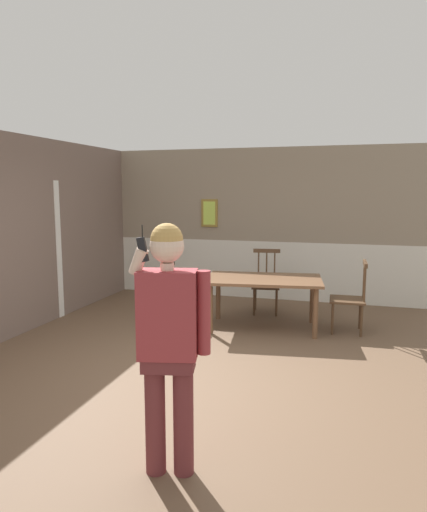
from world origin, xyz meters
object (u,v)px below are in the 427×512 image
chair_by_doorway (350,298)px  person_figure (169,333)px  dining_table (264,284)px  chair_near_window (266,283)px  chair_at_table_head (181,294)px

chair_by_doorway → person_figure: (-1.18, -3.74, 0.52)m
dining_table → chair_near_window: bearing=97.7°
dining_table → chair_by_doorway: 1.20m
chair_by_doorway → chair_at_table_head: 2.38m
person_figure → chair_by_doorway: bearing=-120.4°
dining_table → chair_by_doorway: (1.18, 0.15, -0.16)m
chair_near_window → chair_by_doorway: size_ratio=1.02×
chair_near_window → chair_by_doorway: (1.30, -0.71, 0.01)m
dining_table → chair_near_window: 0.89m
chair_near_window → person_figure: 4.48m
chair_at_table_head → person_figure: size_ratio=0.52×
dining_table → chair_by_doorway: chair_by_doorway is taller
chair_near_window → dining_table: bearing=89.6°
person_figure → dining_table: bearing=-102.9°
dining_table → chair_at_table_head: bearing=-172.2°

